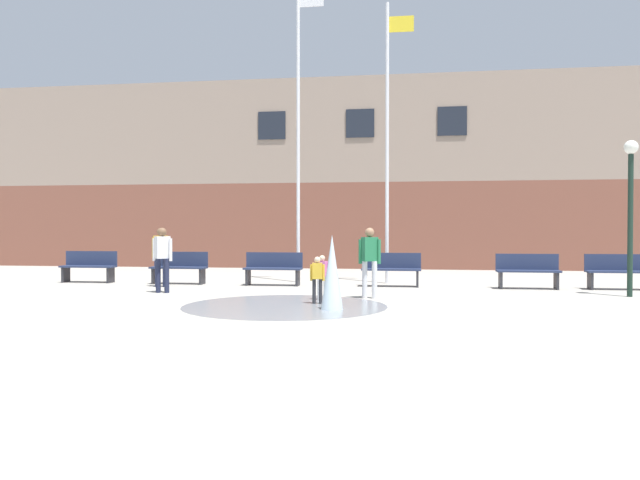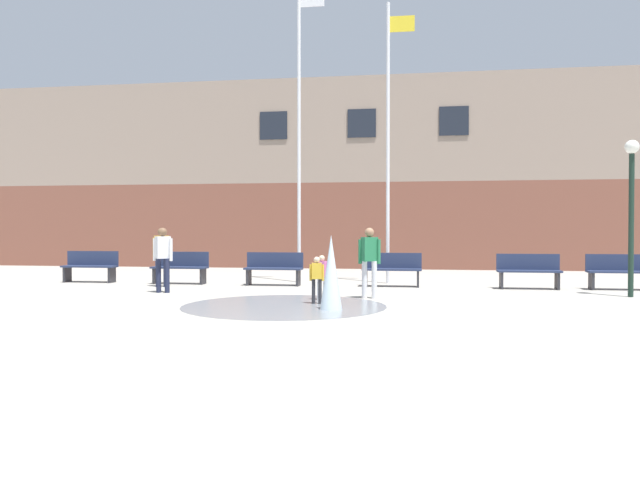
% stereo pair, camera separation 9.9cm
% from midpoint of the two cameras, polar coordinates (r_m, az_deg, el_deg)
% --- Properties ---
extents(ground_plane, '(100.00, 100.00, 0.00)m').
position_cam_midpoint_polar(ground_plane, '(7.87, -6.89, -10.45)').
color(ground_plane, '#9E998E').
extents(library_building, '(36.00, 6.05, 7.52)m').
position_cam_midpoint_polar(library_building, '(27.37, 4.10, 5.63)').
color(library_building, brown).
rests_on(library_building, ground).
extents(splash_fountain, '(4.15, 4.15, 1.45)m').
position_cam_midpoint_polar(splash_fountain, '(12.26, -0.63, -4.04)').
color(splash_fountain, gray).
rests_on(splash_fountain, ground).
extents(park_bench_far_left, '(1.60, 0.44, 0.91)m').
position_cam_midpoint_polar(park_bench_far_left, '(19.46, -20.50, -2.24)').
color(park_bench_far_left, '#28282D').
rests_on(park_bench_far_left, ground).
extents(park_bench_left_of_flagpoles, '(1.60, 0.44, 0.91)m').
position_cam_midpoint_polar(park_bench_left_of_flagpoles, '(18.19, -12.89, -2.42)').
color(park_bench_left_of_flagpoles, '#28282D').
rests_on(park_bench_left_of_flagpoles, ground).
extents(park_bench_center, '(1.60, 0.44, 0.91)m').
position_cam_midpoint_polar(park_bench_center, '(17.30, -4.46, -2.57)').
color(park_bench_center, '#28282D').
rests_on(park_bench_center, ground).
extents(park_bench_under_right_flagpole, '(1.60, 0.44, 0.91)m').
position_cam_midpoint_polar(park_bench_under_right_flagpole, '(17.02, 6.37, -2.64)').
color(park_bench_under_right_flagpole, '#28282D').
rests_on(park_bench_under_right_flagpole, ground).
extents(park_bench_near_trashcan, '(1.60, 0.44, 0.91)m').
position_cam_midpoint_polar(park_bench_near_trashcan, '(17.13, 18.31, -2.66)').
color(park_bench_near_trashcan, '#28282D').
rests_on(park_bench_near_trashcan, ground).
extents(park_bench_far_right, '(1.60, 0.44, 0.91)m').
position_cam_midpoint_polar(park_bench_far_right, '(17.76, 25.46, -2.58)').
color(park_bench_far_right, '#28282D').
rests_on(park_bench_far_right, ground).
extents(child_running, '(0.31, 0.15, 0.99)m').
position_cam_midpoint_polar(child_running, '(12.99, -0.46, -3.33)').
color(child_running, '#28282D').
rests_on(child_running, ground).
extents(adult_near_bench, '(0.50, 0.38, 1.59)m').
position_cam_midpoint_polar(adult_near_bench, '(15.71, -14.39, -1.31)').
color(adult_near_bench, '#1E233D').
rests_on(adult_near_bench, ground).
extents(adult_in_red, '(0.50, 0.35, 1.59)m').
position_cam_midpoint_polar(adult_in_red, '(14.02, 4.36, -1.56)').
color(adult_in_red, silver).
rests_on(adult_in_red, ground).
extents(child_in_fountain, '(0.31, 0.20, 0.99)m').
position_cam_midpoint_polar(child_in_fountain, '(13.69, -0.01, -3.10)').
color(child_in_fountain, silver).
rests_on(child_in_fountain, ground).
extents(teen_by_trashcan, '(0.50, 0.22, 1.59)m').
position_cam_midpoint_polar(teen_by_trashcan, '(17.32, -14.50, -1.09)').
color(teen_by_trashcan, '#1E233D').
rests_on(teen_by_trashcan, ground).
extents(flagpole_left, '(0.80, 0.10, 8.88)m').
position_cam_midpoint_polar(flagpole_left, '(18.55, -2.08, 10.73)').
color(flagpole_left, silver).
rests_on(flagpole_left, ground).
extents(flagpole_right, '(0.80, 0.10, 8.03)m').
position_cam_midpoint_polar(flagpole_right, '(18.20, 6.10, 9.54)').
color(flagpole_right, silver).
rests_on(flagpole_right, ground).
extents(lamp_post_right_lane, '(0.32, 0.32, 3.60)m').
position_cam_midpoint_polar(lamp_post_right_lane, '(16.00, 26.37, 3.83)').
color(lamp_post_right_lane, '#192D23').
rests_on(lamp_post_right_lane, ground).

